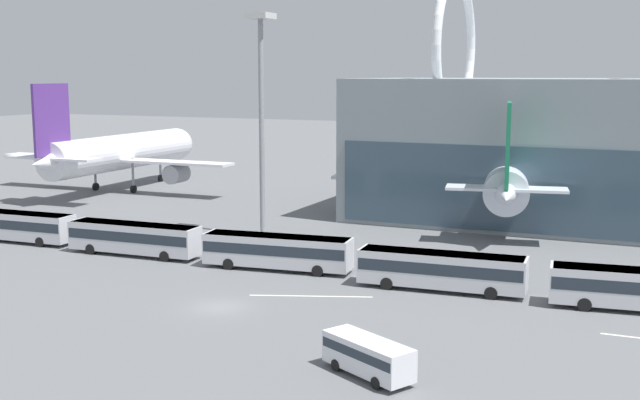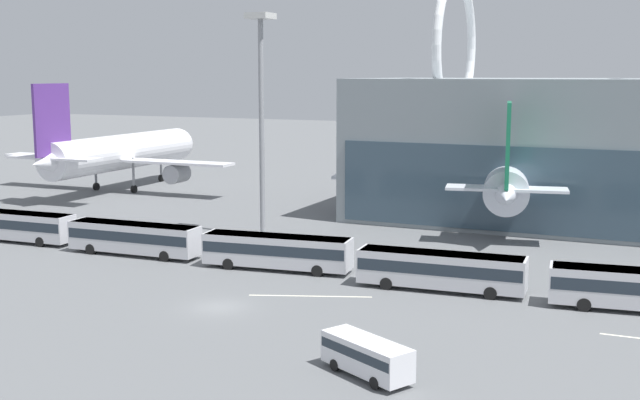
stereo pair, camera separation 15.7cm
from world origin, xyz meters
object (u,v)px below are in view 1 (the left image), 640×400
at_px(shuttle_bus_3, 277,250).
at_px(floodlight_mast, 261,89).
at_px(airliner_at_gate_far, 506,174).
at_px(shuttle_bus_4, 441,268).
at_px(shuttle_bus_1, 15,224).
at_px(service_van_foreground, 368,355).
at_px(shuttle_bus_2, 134,237).
at_px(airliner_at_gate_near, 117,153).

xyz_separation_m(shuttle_bus_3, floodlight_mast, (-8.09, 12.49, 13.64)).
distance_m(airliner_at_gate_far, shuttle_bus_4, 35.66).
xyz_separation_m(shuttle_bus_1, service_van_foreground, (45.90, -19.99, -0.52)).
relative_size(shuttle_bus_2, floodlight_mast, 0.58).
xyz_separation_m(shuttle_bus_1, shuttle_bus_2, (14.93, -0.19, 0.00)).
bearing_deg(airliner_at_gate_far, shuttle_bus_4, 172.13).
relative_size(shuttle_bus_1, shuttle_bus_3, 0.99).
xyz_separation_m(shuttle_bus_1, shuttle_bus_3, (29.86, 0.22, 0.00)).
relative_size(airliner_at_gate_near, airliner_at_gate_far, 0.88).
distance_m(airliner_at_gate_far, shuttle_bus_2, 44.94).
bearing_deg(shuttle_bus_4, shuttle_bus_2, 175.32).
bearing_deg(shuttle_bus_1, shuttle_bus_4, -3.60).
height_order(airliner_at_gate_near, service_van_foreground, airliner_at_gate_near).
distance_m(shuttle_bus_3, shuttle_bus_4, 14.95).
distance_m(shuttle_bus_3, service_van_foreground, 25.80).
xyz_separation_m(service_van_foreground, floodlight_mast, (-24.13, 32.69, 14.16)).
height_order(airliner_at_gate_near, airliner_at_gate_far, airliner_at_gate_near).
bearing_deg(airliner_at_gate_near, service_van_foreground, -133.35).
bearing_deg(airliner_at_gate_far, shuttle_bus_3, 148.45).
bearing_deg(airliner_at_gate_far, shuttle_bus_1, 118.14).
height_order(shuttle_bus_2, shuttle_bus_3, same).
xyz_separation_m(shuttle_bus_2, shuttle_bus_4, (29.86, -0.40, 0.00)).
xyz_separation_m(shuttle_bus_4, service_van_foreground, (1.11, -19.40, -0.52)).
height_order(shuttle_bus_4, service_van_foreground, shuttle_bus_4).
height_order(airliner_at_gate_near, shuttle_bus_4, airliner_at_gate_near).
bearing_deg(service_van_foreground, shuttle_bus_3, 156.52).
bearing_deg(shuttle_bus_3, shuttle_bus_2, 174.96).
relative_size(airliner_at_gate_near, shuttle_bus_2, 2.86).
height_order(airliner_at_gate_near, shuttle_bus_3, airliner_at_gate_near).
bearing_deg(shuttle_bus_4, airliner_at_gate_far, 89.21).
distance_m(shuttle_bus_1, shuttle_bus_2, 14.93).
xyz_separation_m(airliner_at_gate_near, floodlight_mast, (34.96, -20.69, 9.84)).
bearing_deg(floodlight_mast, shuttle_bus_3, -57.08).
xyz_separation_m(airliner_at_gate_far, shuttle_bus_4, (1.93, -35.45, -3.32)).
xyz_separation_m(airliner_at_gate_near, shuttle_bus_1, (13.18, -33.40, -3.79)).
bearing_deg(service_van_foreground, shuttle_bus_4, 121.35).
bearing_deg(shuttle_bus_4, floodlight_mast, 146.08).
xyz_separation_m(shuttle_bus_3, shuttle_bus_4, (14.93, -0.80, 0.00)).
bearing_deg(shuttle_bus_3, shuttle_bus_1, 173.81).
distance_m(airliner_at_gate_near, airliner_at_gate_far, 56.06).
xyz_separation_m(airliner_at_gate_near, shuttle_bus_4, (57.97, -33.99, -3.79)).
distance_m(airliner_at_gate_near, service_van_foreground, 79.75).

